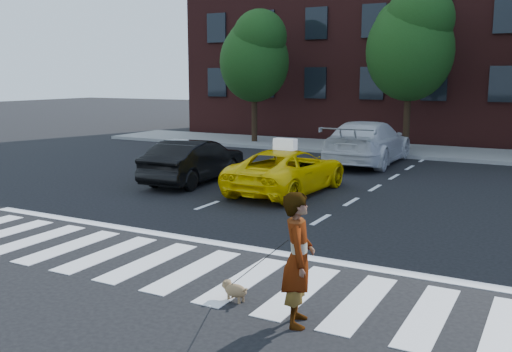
% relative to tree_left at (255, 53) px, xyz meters
% --- Properties ---
extents(ground, '(120.00, 120.00, 0.00)m').
position_rel_tree_left_xyz_m(ground, '(6.97, -17.00, -4.44)').
color(ground, black).
rests_on(ground, ground).
extents(crosswalk, '(13.00, 2.40, 0.01)m').
position_rel_tree_left_xyz_m(crosswalk, '(6.97, -17.00, -4.43)').
color(crosswalk, silver).
rests_on(crosswalk, ground).
extents(stop_line, '(12.00, 0.30, 0.01)m').
position_rel_tree_left_xyz_m(stop_line, '(6.97, -15.40, -4.43)').
color(stop_line, silver).
rests_on(stop_line, ground).
extents(sidewalk_far, '(30.00, 4.00, 0.15)m').
position_rel_tree_left_xyz_m(sidewalk_far, '(6.97, 0.50, -4.37)').
color(sidewalk_far, slate).
rests_on(sidewalk_far, ground).
extents(building, '(26.00, 10.00, 12.00)m').
position_rel_tree_left_xyz_m(building, '(6.97, 8.00, 1.56)').
color(building, '#421A17').
rests_on(building, ground).
extents(tree_left, '(3.39, 3.38, 6.50)m').
position_rel_tree_left_xyz_m(tree_left, '(0.00, 0.00, 0.00)').
color(tree_left, black).
rests_on(tree_left, ground).
extents(tree_mid, '(3.69, 3.69, 7.10)m').
position_rel_tree_left_xyz_m(tree_mid, '(7.50, -0.00, 0.41)').
color(tree_mid, black).
rests_on(tree_mid, ground).
extents(taxi, '(2.32, 4.67, 1.27)m').
position_rel_tree_left_xyz_m(taxi, '(6.48, -10.00, -3.80)').
color(taxi, yellow).
rests_on(taxi, ground).
extents(black_sedan, '(1.65, 4.26, 1.38)m').
position_rel_tree_left_xyz_m(black_sedan, '(3.20, -10.00, -3.75)').
color(black_sedan, black).
rests_on(black_sedan, ground).
extents(white_suv, '(2.47, 5.78, 1.66)m').
position_rel_tree_left_xyz_m(white_suv, '(6.87, -3.52, -3.61)').
color(white_suv, silver).
rests_on(white_suv, ground).
extents(woman, '(0.66, 0.79, 1.85)m').
position_rel_tree_left_xyz_m(woman, '(10.43, -18.10, -3.52)').
color(woman, '#999999').
rests_on(woman, ground).
extents(dog, '(0.51, 0.27, 0.29)m').
position_rel_tree_left_xyz_m(dog, '(9.24, -17.80, -4.27)').
color(dog, '#97714C').
rests_on(dog, ground).
extents(taxi_sign, '(0.66, 0.31, 0.32)m').
position_rel_tree_left_xyz_m(taxi_sign, '(6.48, -10.20, -3.01)').
color(taxi_sign, white).
rests_on(taxi_sign, taxi).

